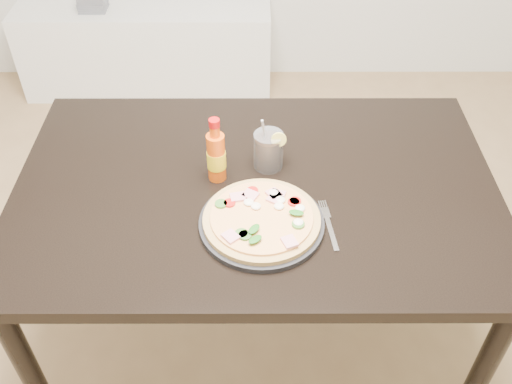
{
  "coord_description": "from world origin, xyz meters",
  "views": [
    {
      "loc": [
        -0.18,
        -0.87,
        1.85
      ],
      "look_at": [
        -0.18,
        0.24,
        0.83
      ],
      "focal_mm": 40.0,
      "sensor_mm": 36.0,
      "label": 1
    }
  ],
  "objects_px": {
    "plate": "(262,223)",
    "media_console": "(147,50)",
    "fork": "(328,223)",
    "pizza": "(262,218)",
    "dining_table": "(256,205)",
    "hot_sauce_bottle": "(216,156)",
    "cola_cup": "(268,151)"
  },
  "relations": [
    {
      "from": "pizza",
      "to": "hot_sauce_bottle",
      "type": "xyz_separation_m",
      "value": [
        -0.13,
        0.19,
        0.05
      ]
    },
    {
      "from": "hot_sauce_bottle",
      "to": "media_console",
      "type": "distance_m",
      "value": 1.85
    },
    {
      "from": "hot_sauce_bottle",
      "to": "cola_cup",
      "type": "relative_size",
      "value": 1.17
    },
    {
      "from": "pizza",
      "to": "fork",
      "type": "bearing_deg",
      "value": 0.74
    },
    {
      "from": "plate",
      "to": "pizza",
      "type": "height_order",
      "value": "pizza"
    },
    {
      "from": "pizza",
      "to": "hot_sauce_bottle",
      "type": "bearing_deg",
      "value": 123.65
    },
    {
      "from": "fork",
      "to": "media_console",
      "type": "xyz_separation_m",
      "value": [
        -0.81,
        1.87,
        -0.5
      ]
    },
    {
      "from": "plate",
      "to": "cola_cup",
      "type": "height_order",
      "value": "cola_cup"
    },
    {
      "from": "pizza",
      "to": "fork",
      "type": "relative_size",
      "value": 1.66
    },
    {
      "from": "hot_sauce_bottle",
      "to": "pizza",
      "type": "bearing_deg",
      "value": -56.35
    },
    {
      "from": "hot_sauce_bottle",
      "to": "cola_cup",
      "type": "bearing_deg",
      "value": 20.35
    },
    {
      "from": "cola_cup",
      "to": "dining_table",
      "type": "bearing_deg",
      "value": -113.25
    },
    {
      "from": "pizza",
      "to": "cola_cup",
      "type": "relative_size",
      "value": 1.77
    },
    {
      "from": "dining_table",
      "to": "fork",
      "type": "height_order",
      "value": "fork"
    },
    {
      "from": "pizza",
      "to": "media_console",
      "type": "height_order",
      "value": "pizza"
    },
    {
      "from": "pizza",
      "to": "media_console",
      "type": "xyz_separation_m",
      "value": [
        -0.64,
        1.88,
        -0.53
      ]
    },
    {
      "from": "dining_table",
      "to": "pizza",
      "type": "xyz_separation_m",
      "value": [
        0.02,
        -0.16,
        0.11
      ]
    },
    {
      "from": "plate",
      "to": "media_console",
      "type": "bearing_deg",
      "value": 108.65
    },
    {
      "from": "dining_table",
      "to": "media_console",
      "type": "height_order",
      "value": "dining_table"
    },
    {
      "from": "plate",
      "to": "hot_sauce_bottle",
      "type": "xyz_separation_m",
      "value": [
        -0.13,
        0.2,
        0.07
      ]
    },
    {
      "from": "dining_table",
      "to": "pizza",
      "type": "height_order",
      "value": "pizza"
    },
    {
      "from": "dining_table",
      "to": "plate",
      "type": "bearing_deg",
      "value": -84.89
    },
    {
      "from": "plate",
      "to": "pizza",
      "type": "relative_size",
      "value": 1.07
    },
    {
      "from": "dining_table",
      "to": "cola_cup",
      "type": "distance_m",
      "value": 0.17
    },
    {
      "from": "hot_sauce_bottle",
      "to": "fork",
      "type": "bearing_deg",
      "value": -31.94
    },
    {
      "from": "plate",
      "to": "media_console",
      "type": "xyz_separation_m",
      "value": [
        -0.63,
        1.88,
        -0.51
      ]
    },
    {
      "from": "plate",
      "to": "media_console",
      "type": "relative_size",
      "value": 0.24
    },
    {
      "from": "dining_table",
      "to": "cola_cup",
      "type": "height_order",
      "value": "cola_cup"
    },
    {
      "from": "dining_table",
      "to": "plate",
      "type": "xyz_separation_m",
      "value": [
        0.01,
        -0.17,
        0.09
      ]
    },
    {
      "from": "fork",
      "to": "media_console",
      "type": "relative_size",
      "value": 0.13
    },
    {
      "from": "fork",
      "to": "pizza",
      "type": "bearing_deg",
      "value": 173.9
    },
    {
      "from": "fork",
      "to": "plate",
      "type": "bearing_deg",
      "value": 174.57
    }
  ]
}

